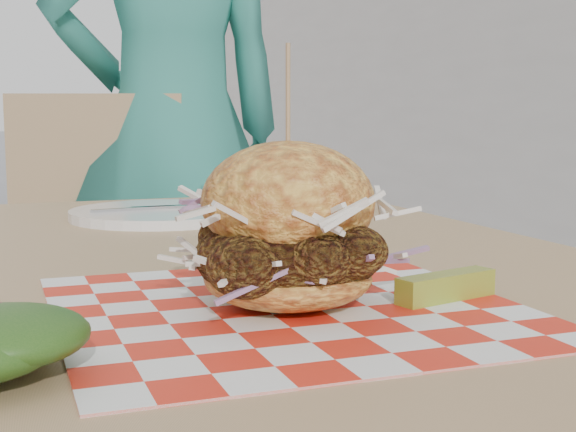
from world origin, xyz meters
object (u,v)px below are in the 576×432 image
at_px(diner, 173,128).
at_px(sandwich, 288,236).
at_px(patio_table, 221,324).
at_px(patio_chair, 119,264).

bearing_deg(diner, sandwich, 74.96).
distance_m(patio_table, sandwich, 0.29).
height_order(patio_chair, sandwich, sandwich).
relative_size(patio_table, sandwich, 5.80).
relative_size(diner, patio_chair, 1.83).
xyz_separation_m(diner, patio_chair, (-0.16, -0.11, -0.32)).
bearing_deg(patio_table, patio_chair, 88.13).
bearing_deg(patio_chair, patio_table, -71.98).
bearing_deg(patio_chair, sandwich, -72.28).
relative_size(patio_chair, sandwich, 4.59).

